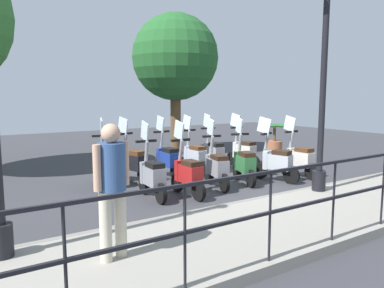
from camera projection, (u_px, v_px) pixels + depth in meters
The scene contains 19 objects.
ground_plane at pixel (214, 180), 9.08m from camera, with size 28.00×28.00×0.00m, color #38383D.
promenade_walkway at pixel (322, 211), 6.45m from camera, with size 2.20×20.00×0.15m.
fence_railing at pixel (384, 175), 5.47m from camera, with size 0.04×16.03×1.07m.
lamp_post_near at pixel (323, 93), 7.27m from camera, with size 0.26×0.90×4.38m.
pedestrian_distant at pixel (112, 181), 4.28m from camera, with size 0.40×0.47×1.59m.
tree_distant at pixel (175, 58), 12.75m from camera, with size 2.95×2.95×4.81m.
potted_palm at pixel (274, 141), 13.11m from camera, with size 1.06×0.66×1.05m.
scooter_near_0 at pixel (299, 158), 9.33m from camera, with size 1.23×0.44×1.54m.
scooter_near_1 at pixel (276, 161), 8.90m from camera, with size 1.20×0.54×1.54m.
scooter_near_2 at pixel (244, 163), 8.70m from camera, with size 1.20×0.55×1.54m.
scooter_near_3 at pixel (216, 167), 8.27m from camera, with size 1.22×0.49×1.54m.
scooter_near_4 at pixel (188, 173), 7.57m from camera, with size 1.23×0.44×1.54m.
scooter_near_5 at pixel (152, 175), 7.39m from camera, with size 1.23×0.44×1.54m.
scooter_far_0 at pixel (243, 151), 10.57m from camera, with size 1.23×0.44×1.54m.
scooter_far_1 at pixel (213, 152), 10.31m from camera, with size 1.23×0.44×1.54m.
scooter_far_2 at pixel (194, 156), 9.71m from camera, with size 1.23×0.44×1.54m.
scooter_far_3 at pixel (167, 158), 9.32m from camera, with size 1.23×0.44×1.54m.
scooter_far_4 at pixel (133, 162), 8.87m from camera, with size 1.21×0.52×1.54m.
scooter_far_5 at pixel (104, 166), 8.33m from camera, with size 1.21×0.53×1.54m.
Camera 1 is at (-7.17, 5.27, 2.06)m, focal length 35.00 mm.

